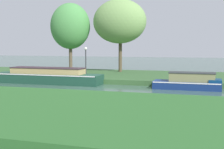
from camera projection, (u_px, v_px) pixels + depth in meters
The scene contains 9 objects.
ground_plane at pixel (91, 87), 23.32m from camera, with size 120.00×120.00×0.00m, color #3B574B.
riverbank_far at pixel (116, 76), 29.97m from camera, with size 72.00×10.00×0.40m, color #33572E.
riverbank_near at pixel (23, 108), 14.74m from camera, with size 72.00×10.00×0.40m, color #295D27.
forest_barge at pixel (47, 76), 25.68m from camera, with size 9.41×1.97×1.34m.
navy_narrowboat at pixel (189, 82), 22.32m from camera, with size 4.77×1.67×1.23m.
willow_tree_left at pixel (70, 26), 32.99m from camera, with size 4.36×3.47×7.24m.
willow_tree_centre at pixel (119, 22), 31.56m from camera, with size 5.55×3.85×7.46m.
lamp_post at pixel (86, 58), 26.53m from camera, with size 0.24×0.24×2.60m.
mooring_post_near at pixel (13, 73), 27.95m from camera, with size 0.17×0.17×0.58m, color #4E3C29.
Camera 1 is at (8.34, -21.63, 3.18)m, focal length 49.56 mm.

